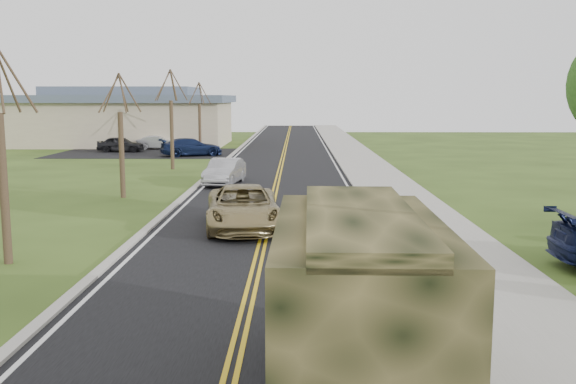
{
  "coord_description": "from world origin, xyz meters",
  "views": [
    {
      "loc": [
        1.1,
        -7.4,
        4.61
      ],
      "look_at": [
        0.83,
        11.66,
        1.8
      ],
      "focal_mm": 40.0,
      "sensor_mm": 36.0,
      "label": 1
    }
  ],
  "objects": [
    {
      "name": "curb_right",
      "position": [
        4.15,
        40.0,
        0.06
      ],
      "size": [
        0.3,
        120.0,
        0.12
      ],
      "primitive_type": "cube",
      "color": "#9E998E",
      "rests_on": "ground"
    },
    {
      "name": "military_truck",
      "position": [
        1.95,
        1.52,
        1.79
      ],
      "size": [
        2.3,
        6.32,
        3.13
      ],
      "rotation": [
        0.0,
        0.0,
        -0.02
      ],
      "color": "black",
      "rests_on": "ground"
    },
    {
      "name": "bare_tree_c",
      "position": [
        -7.0,
        34.0,
        2.78
      ],
      "size": [
        2.04,
        2.39,
        6.42
      ],
      "color": "#38281C",
      "rests_on": "ground"
    },
    {
      "name": "lot_car_silver",
      "position": [
        -11.39,
        50.0,
        0.63
      ],
      "size": [
        3.95,
        1.77,
        1.26
      ],
      "primitive_type": "imported",
      "rotation": [
        0.0,
        0.0,
        1.69
      ],
      "color": "#A0A0A4",
      "rests_on": "ground"
    },
    {
      "name": "sedan_silver",
      "position": [
        -2.77,
        26.58,
        0.69
      ],
      "size": [
        2.01,
        4.37,
        1.39
      ],
      "primitive_type": "imported",
      "rotation": [
        0.0,
        0.0,
        -0.13
      ],
      "color": "#ACABB0",
      "rests_on": "ground"
    },
    {
      "name": "sidewalk_right",
      "position": [
        5.9,
        40.0,
        0.05
      ],
      "size": [
        3.2,
        120.0,
        0.1
      ],
      "primitive_type": "cube",
      "color": "#9E998E",
      "rests_on": "ground"
    },
    {
      "name": "bare_tree_b",
      "position": [
        -7.0,
        22.0,
        2.48
      ],
      "size": [
        1.83,
        2.14,
        5.73
      ],
      "color": "#38281C",
      "rests_on": "ground"
    },
    {
      "name": "lot_car_dark",
      "position": [
        -13.98,
        47.19,
        0.67
      ],
      "size": [
        3.94,
        1.61,
        1.34
      ],
      "primitive_type": "imported",
      "rotation": [
        0.0,
        0.0,
        1.56
      ],
      "color": "black",
      "rests_on": "ground"
    },
    {
      "name": "suv_champagne",
      "position": [
        -0.8,
        14.93,
        0.76
      ],
      "size": [
        3.13,
        5.72,
        1.52
      ],
      "primitive_type": "imported",
      "rotation": [
        0.0,
        0.0,
        0.11
      ],
      "color": "#978655",
      "rests_on": "ground"
    },
    {
      "name": "bare_tree_a",
      "position": [
        -7.0,
        10.0,
        2.63
      ],
      "size": [
        1.93,
        2.26,
        6.08
      ],
      "color": "#38281C",
      "rests_on": "ground"
    },
    {
      "name": "curb_left",
      "position": [
        -4.15,
        40.0,
        0.05
      ],
      "size": [
        0.3,
        120.0,
        0.1
      ],
      "primitive_type": "cube",
      "color": "#9E998E",
      "rests_on": "ground"
    },
    {
      "name": "lot_car_navy",
      "position": [
        -7.34,
        43.53,
        0.71
      ],
      "size": [
        5.31,
        3.71,
        1.43
      ],
      "primitive_type": "imported",
      "rotation": [
        0.0,
        0.0,
        1.96
      ],
      "color": "#101A3C",
      "rests_on": "ground"
    },
    {
      "name": "commercial_building",
      "position": [
        -15.98,
        55.97,
        2.69
      ],
      "size": [
        25.5,
        21.5,
        5.65
      ],
      "color": "tan",
      "rests_on": "ground"
    },
    {
      "name": "bare_tree_d",
      "position": [
        -7.0,
        46.0,
        2.55
      ],
      "size": [
        1.88,
        2.2,
        5.91
      ],
      "color": "#38281C",
      "rests_on": "ground"
    },
    {
      "name": "road",
      "position": [
        0.0,
        40.0,
        0.01
      ],
      "size": [
        8.0,
        120.0,
        0.01
      ],
      "primitive_type": "cube",
      "color": "black",
      "rests_on": "ground"
    }
  ]
}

